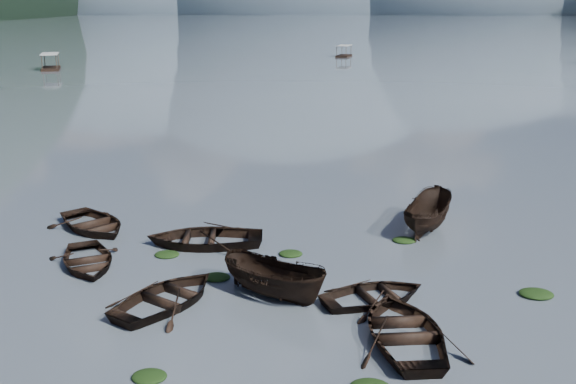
# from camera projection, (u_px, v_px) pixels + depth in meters

# --- Properties ---
(ground_plane) EXTENTS (2400.00, 2400.00, 0.00)m
(ground_plane) POSITION_uv_depth(u_px,v_px,m) (260.00, 375.00, 18.49)
(ground_plane) COLOR #4D5761
(haze_mtn_a) EXTENTS (520.00, 520.00, 280.00)m
(haze_mtn_a) POSITION_uv_depth(u_px,v_px,m) (146.00, 12.00, 897.03)
(haze_mtn_a) COLOR #475666
(haze_mtn_a) RESTS_ON ground
(haze_mtn_b) EXTENTS (520.00, 520.00, 340.00)m
(haze_mtn_b) POSITION_uv_depth(u_px,v_px,m) (288.00, 12.00, 884.05)
(haze_mtn_b) COLOR #475666
(haze_mtn_b) RESTS_ON ground
(haze_mtn_c) EXTENTS (520.00, 520.00, 260.00)m
(haze_mtn_c) POSITION_uv_depth(u_px,v_px,m) (435.00, 12.00, 871.07)
(haze_mtn_c) COLOR #475666
(haze_mtn_c) RESTS_ON ground
(haze_mtn_d) EXTENTS (520.00, 520.00, 220.00)m
(haze_mtn_d) POSITION_uv_depth(u_px,v_px,m) (570.00, 12.00, 859.39)
(haze_mtn_d) COLOR #475666
(haze_mtn_d) RESTS_ON ground
(rowboat_0) EXTENTS (4.52, 5.05, 0.86)m
(rowboat_0) POSITION_uv_depth(u_px,v_px,m) (88.00, 266.00, 26.22)
(rowboat_0) COLOR black
(rowboat_0) RESTS_ON ground
(rowboat_1) EXTENTS (5.10, 5.54, 0.94)m
(rowboat_1) POSITION_uv_depth(u_px,v_px,m) (168.00, 304.00, 22.88)
(rowboat_1) COLOR black
(rowboat_1) RESTS_ON ground
(rowboat_2) EXTENTS (4.66, 3.77, 1.72)m
(rowboat_2) POSITION_uv_depth(u_px,v_px,m) (275.00, 297.00, 23.46)
(rowboat_2) COLOR black
(rowboat_2) RESTS_ON ground
(rowboat_3) EXTENTS (4.18, 5.37, 1.02)m
(rowboat_3) POSITION_uv_depth(u_px,v_px,m) (405.00, 339.00, 20.47)
(rowboat_3) COLOR black
(rowboat_3) RESTS_ON ground
(rowboat_4) EXTENTS (4.85, 4.32, 0.83)m
(rowboat_4) POSITION_uv_depth(u_px,v_px,m) (374.00, 301.00, 23.12)
(rowboat_4) COLOR black
(rowboat_4) RESTS_ON ground
(rowboat_6) EXTENTS (5.71, 5.70, 0.98)m
(rowboat_6) POSITION_uv_depth(u_px,v_px,m) (94.00, 229.00, 30.48)
(rowboat_6) COLOR black
(rowboat_6) RESTS_ON ground
(rowboat_7) EXTENTS (5.44, 4.12, 1.06)m
(rowboat_7) POSITION_uv_depth(u_px,v_px,m) (205.00, 244.00, 28.55)
(rowboat_7) COLOR black
(rowboat_7) RESTS_ON ground
(rowboat_8) EXTENTS (3.44, 5.05, 1.82)m
(rowboat_8) POSITION_uv_depth(u_px,v_px,m) (426.00, 229.00, 30.47)
(rowboat_8) COLOR black
(rowboat_8) RESTS_ON ground
(weed_clump_0) EXTENTS (1.03, 0.84, 0.22)m
(weed_clump_0) POSITION_uv_depth(u_px,v_px,m) (149.00, 378.00, 18.34)
(weed_clump_0) COLOR black
(weed_clump_0) RESTS_ON ground
(weed_clump_1) EXTENTS (1.07, 0.85, 0.23)m
(weed_clump_1) POSITION_uv_depth(u_px,v_px,m) (217.00, 278.00, 25.00)
(weed_clump_1) COLOR black
(weed_clump_1) RESTS_ON ground
(weed_clump_3) EXTENTS (1.02, 0.86, 0.23)m
(weed_clump_3) POSITION_uv_depth(u_px,v_px,m) (291.00, 255.00, 27.36)
(weed_clump_3) COLOR black
(weed_clump_3) RESTS_ON ground
(weed_clump_4) EXTENTS (1.26, 1.00, 0.26)m
(weed_clump_4) POSITION_uv_depth(u_px,v_px,m) (536.00, 296.00, 23.54)
(weed_clump_4) COLOR black
(weed_clump_4) RESTS_ON ground
(weed_clump_6) EXTENTS (1.06, 0.89, 0.22)m
(weed_clump_6) POSITION_uv_depth(u_px,v_px,m) (167.00, 256.00, 27.28)
(weed_clump_6) COLOR black
(weed_clump_6) RESTS_ON ground
(weed_clump_7) EXTENTS (1.07, 0.85, 0.23)m
(weed_clump_7) POSITION_uv_depth(u_px,v_px,m) (404.00, 241.00, 28.91)
(weed_clump_7) COLOR black
(weed_clump_7) RESTS_ON ground
(pontoon_left) EXTENTS (4.78, 7.06, 2.50)m
(pontoon_left) POSITION_uv_depth(u_px,v_px,m) (51.00, 70.00, 104.95)
(pontoon_left) COLOR black
(pontoon_left) RESTS_ON ground
(pontoon_centre) EXTENTS (3.60, 6.13, 2.20)m
(pontoon_centre) POSITION_uv_depth(u_px,v_px,m) (344.00, 57.00, 130.91)
(pontoon_centre) COLOR black
(pontoon_centre) RESTS_ON ground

